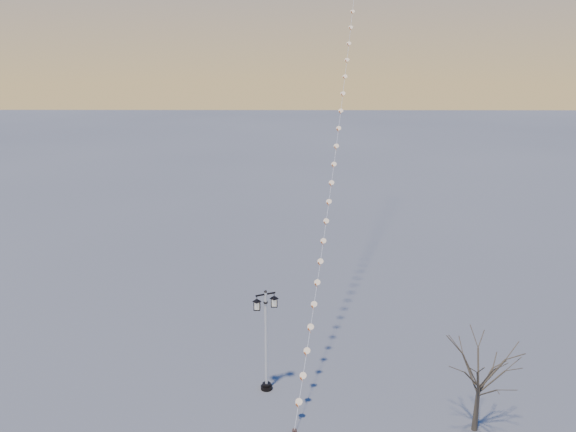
{
  "coord_description": "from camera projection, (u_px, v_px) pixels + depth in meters",
  "views": [
    {
      "loc": [
        -0.39,
        -22.99,
        16.83
      ],
      "look_at": [
        -0.62,
        5.72,
        8.61
      ],
      "focal_mm": 36.07,
      "sensor_mm": 36.0,
      "label": 1
    }
  ],
  "objects": [
    {
      "name": "ground",
      "position": [
        300.0,
        429.0,
        26.73
      ],
      "size": [
        300.0,
        300.0,
        0.0
      ],
      "primitive_type": "plane",
      "color": "#555657",
      "rests_on": "ground"
    },
    {
      "name": "street_lamp",
      "position": [
        266.0,
        336.0,
        29.05
      ],
      "size": [
        1.32,
        0.86,
        5.51
      ],
      "rotation": [
        0.0,
        0.0,
        0.43
      ],
      "color": "black",
      "rests_on": "ground"
    },
    {
      "name": "bare_tree",
      "position": [
        480.0,
        372.0,
        25.84
      ],
      "size": [
        2.62,
        2.62,
        4.34
      ],
      "rotation": [
        0.0,
        0.0,
        -0.3
      ],
      "color": "#453A2A",
      "rests_on": "ground"
    },
    {
      "name": "kite_train",
      "position": [
        344.0,
        52.0,
        39.06
      ],
      "size": [
        7.29,
        36.62,
        33.71
      ],
      "rotation": [
        0.0,
        0.0,
        0.14
      ],
      "color": "#39251C",
      "rests_on": "ground"
    }
  ]
}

